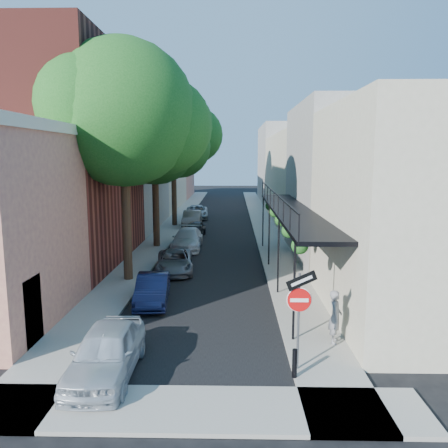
{
  "coord_description": "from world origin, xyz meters",
  "views": [
    {
      "loc": [
        1.32,
        -10.61,
        6.06
      ],
      "look_at": [
        0.88,
        10.32,
        2.8
      ],
      "focal_mm": 35.0,
      "sensor_mm": 36.0,
      "label": 1
    }
  ],
  "objects_px": {
    "oak_near": "(133,117)",
    "parked_car_b": "(153,289)",
    "sign_post": "(299,304)",
    "parked_car_f": "(192,219)",
    "parked_car_d": "(187,239)",
    "parked_car_a": "(106,352)",
    "parked_car_c": "(175,262)",
    "pedestrian": "(335,317)",
    "bollard": "(295,363)",
    "oak_far": "(179,130)",
    "oak_mid": "(161,141)",
    "parked_car_e": "(194,229)",
    "parked_car_g": "(197,212)"
  },
  "relations": [
    {
      "from": "oak_mid",
      "to": "parked_car_a",
      "type": "xyz_separation_m",
      "value": [
        1.24,
        -17.54,
        -6.35
      ]
    },
    {
      "from": "oak_mid",
      "to": "parked_car_e",
      "type": "distance_m",
      "value": 7.64
    },
    {
      "from": "oak_near",
      "to": "parked_car_d",
      "type": "relative_size",
      "value": 2.49
    },
    {
      "from": "oak_near",
      "to": "pedestrian",
      "type": "bearing_deg",
      "value": -43.17
    },
    {
      "from": "oak_near",
      "to": "parked_car_b",
      "type": "relative_size",
      "value": 3.14
    },
    {
      "from": "parked_car_g",
      "to": "sign_post",
      "type": "bearing_deg",
      "value": -83.56
    },
    {
      "from": "oak_near",
      "to": "parked_car_a",
      "type": "relative_size",
      "value": 2.77
    },
    {
      "from": "oak_mid",
      "to": "parked_car_b",
      "type": "bearing_deg",
      "value": -82.99
    },
    {
      "from": "pedestrian",
      "to": "parked_car_c",
      "type": "bearing_deg",
      "value": 47.55
    },
    {
      "from": "oak_far",
      "to": "parked_car_a",
      "type": "relative_size",
      "value": 2.88
    },
    {
      "from": "oak_mid",
      "to": "parked_car_b",
      "type": "relative_size",
      "value": 2.81
    },
    {
      "from": "parked_car_a",
      "to": "parked_car_e",
      "type": "xyz_separation_m",
      "value": [
        0.55,
        21.19,
        -0.11
      ]
    },
    {
      "from": "oak_far",
      "to": "pedestrian",
      "type": "bearing_deg",
      "value": -72.0
    },
    {
      "from": "sign_post",
      "to": "parked_car_a",
      "type": "relative_size",
      "value": 0.72
    },
    {
      "from": "parked_car_f",
      "to": "parked_car_g",
      "type": "bearing_deg",
      "value": 89.35
    },
    {
      "from": "parked_car_d",
      "to": "parked_car_b",
      "type": "bearing_deg",
      "value": -92.16
    },
    {
      "from": "oak_mid",
      "to": "parked_car_d",
      "type": "height_order",
      "value": "oak_mid"
    },
    {
      "from": "parked_car_c",
      "to": "parked_car_e",
      "type": "xyz_separation_m",
      "value": [
        0.14,
        10.14,
        0.03
      ]
    },
    {
      "from": "parked_car_b",
      "to": "pedestrian",
      "type": "bearing_deg",
      "value": -36.5
    },
    {
      "from": "parked_car_f",
      "to": "parked_car_d",
      "type": "bearing_deg",
      "value": -87.47
    },
    {
      "from": "parked_car_a",
      "to": "parked_car_e",
      "type": "distance_m",
      "value": 21.19
    },
    {
      "from": "oak_near",
      "to": "parked_car_c",
      "type": "bearing_deg",
      "value": 42.46
    },
    {
      "from": "oak_far",
      "to": "parked_car_b",
      "type": "bearing_deg",
      "value": -86.25
    },
    {
      "from": "parked_car_b",
      "to": "pedestrian",
      "type": "relative_size",
      "value": 2.1
    },
    {
      "from": "parked_car_f",
      "to": "oak_near",
      "type": "bearing_deg",
      "value": -94.93
    },
    {
      "from": "parked_car_f",
      "to": "parked_car_g",
      "type": "distance_m",
      "value": 5.21
    },
    {
      "from": "bollard",
      "to": "oak_near",
      "type": "bearing_deg",
      "value": 123.12
    },
    {
      "from": "sign_post",
      "to": "pedestrian",
      "type": "height_order",
      "value": "sign_post"
    },
    {
      "from": "sign_post",
      "to": "oak_far",
      "type": "bearing_deg",
      "value": 103.91
    },
    {
      "from": "parked_car_d",
      "to": "parked_car_a",
      "type": "bearing_deg",
      "value": -92.09
    },
    {
      "from": "sign_post",
      "to": "oak_mid",
      "type": "relative_size",
      "value": 0.29
    },
    {
      "from": "oak_far",
      "to": "parked_car_e",
      "type": "bearing_deg",
      "value": -72.16
    },
    {
      "from": "parked_car_a",
      "to": "parked_car_f",
      "type": "relative_size",
      "value": 0.97
    },
    {
      "from": "oak_near",
      "to": "parked_car_b",
      "type": "height_order",
      "value": "oak_near"
    },
    {
      "from": "parked_car_b",
      "to": "parked_car_c",
      "type": "distance_m",
      "value": 4.96
    },
    {
      "from": "oak_near",
      "to": "parked_car_f",
      "type": "distance_m",
      "value": 17.79
    },
    {
      "from": "bollard",
      "to": "oak_far",
      "type": "bearing_deg",
      "value": 103.35
    },
    {
      "from": "parked_car_c",
      "to": "parked_car_e",
      "type": "height_order",
      "value": "parked_car_e"
    },
    {
      "from": "parked_car_b",
      "to": "parked_car_e",
      "type": "height_order",
      "value": "parked_car_b"
    },
    {
      "from": "sign_post",
      "to": "parked_car_f",
      "type": "height_order",
      "value": "sign_post"
    },
    {
      "from": "sign_post",
      "to": "parked_car_a",
      "type": "xyz_separation_m",
      "value": [
        -5.33,
        -0.28,
        -1.33
      ]
    },
    {
      "from": "oak_mid",
      "to": "parked_car_g",
      "type": "relative_size",
      "value": 2.21
    },
    {
      "from": "parked_car_f",
      "to": "pedestrian",
      "type": "bearing_deg",
      "value": -74.84
    },
    {
      "from": "parked_car_g",
      "to": "pedestrian",
      "type": "xyz_separation_m",
      "value": [
        6.85,
        -28.92,
        0.34
      ]
    },
    {
      "from": "parked_car_c",
      "to": "parked_car_d",
      "type": "bearing_deg",
      "value": 82.72
    },
    {
      "from": "sign_post",
      "to": "parked_car_e",
      "type": "distance_m",
      "value": 21.49
    },
    {
      "from": "parked_car_c",
      "to": "oak_mid",
      "type": "bearing_deg",
      "value": 97.78
    },
    {
      "from": "oak_near",
      "to": "parked_car_a",
      "type": "xyz_separation_m",
      "value": [
        1.19,
        -9.57,
        -7.17
      ]
    },
    {
      "from": "oak_near",
      "to": "parked_car_f",
      "type": "bearing_deg",
      "value": 85.97
    },
    {
      "from": "bollard",
      "to": "parked_car_c",
      "type": "relative_size",
      "value": 0.2
    }
  ]
}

